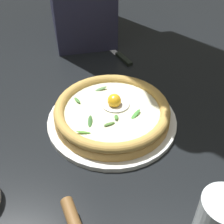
# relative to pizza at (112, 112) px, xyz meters

# --- Properties ---
(ground_plane) EXTENTS (2.40, 2.40, 0.03)m
(ground_plane) POSITION_rel_pizza_xyz_m (0.03, 0.04, -0.05)
(ground_plane) COLOR black
(ground_plane) RESTS_ON ground
(pizza_plate) EXTENTS (0.31, 0.31, 0.01)m
(pizza_plate) POSITION_rel_pizza_xyz_m (-0.00, -0.00, -0.03)
(pizza_plate) COLOR white
(pizza_plate) RESTS_ON ground
(pizza) EXTENTS (0.27, 0.27, 0.06)m
(pizza) POSITION_rel_pizza_xyz_m (0.00, 0.00, 0.00)
(pizza) COLOR gold
(pizza) RESTS_ON pizza_plate
(table_knife) EXTENTS (0.14, 0.18, 0.01)m
(table_knife) POSITION_rel_pizza_xyz_m (-0.01, 0.32, -0.03)
(table_knife) COLOR silver
(table_knife) RESTS_ON ground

